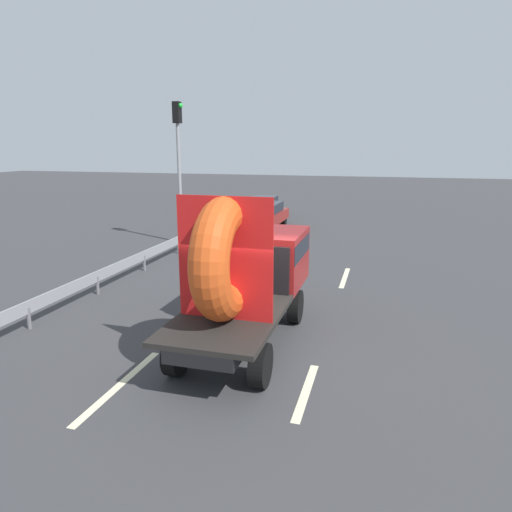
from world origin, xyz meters
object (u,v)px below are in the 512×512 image
object	(u,v)px
distant_sedan	(264,215)
oncoming_car	(263,206)
flatbed_truck	(249,268)
traffic_light	(179,154)

from	to	relation	value
distant_sedan	oncoming_car	size ratio (longest dim) A/B	1.12
flatbed_truck	oncoming_car	xyz separation A→B (m)	(-4.57, 18.42, -1.01)
flatbed_truck	oncoming_car	size ratio (longest dim) A/B	1.43
distant_sedan	oncoming_car	xyz separation A→B (m)	(-1.17, 4.13, -0.08)
flatbed_truck	traffic_light	xyz separation A→B (m)	(-6.08, 9.54, 2.35)
distant_sedan	traffic_light	xyz separation A→B (m)	(-2.68, -4.75, 3.28)
traffic_light	oncoming_car	bearing A→B (deg)	80.35
flatbed_truck	traffic_light	distance (m)	11.56
distant_sedan	traffic_light	size ratio (longest dim) A/B	0.68
oncoming_car	flatbed_truck	bearing A→B (deg)	-76.07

